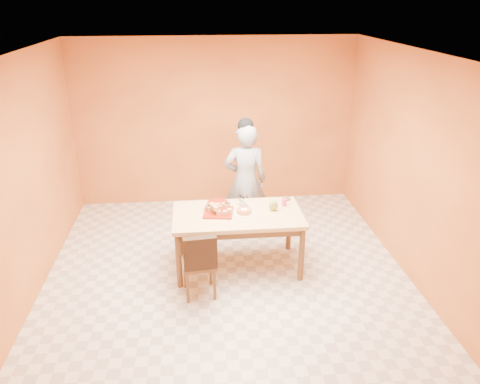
{
  "coord_description": "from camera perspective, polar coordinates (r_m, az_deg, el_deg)",
  "views": [
    {
      "loc": [
        -0.35,
        -4.91,
        3.26
      ],
      "look_at": [
        0.18,
        0.3,
        1.05
      ],
      "focal_mm": 35.0,
      "sensor_mm": 36.0,
      "label": 1
    }
  ],
  "objects": [
    {
      "name": "dining_chair",
      "position": [
        5.43,
        -5.03,
        -8.51
      ],
      "size": [
        0.43,
        0.49,
        0.85
      ],
      "rotation": [
        0.0,
        0.0,
        0.1
      ],
      "color": "brown",
      "rests_on": "floor"
    },
    {
      "name": "ceiling",
      "position": [
        4.95,
        -1.78,
        16.4
      ],
      "size": [
        5.0,
        5.0,
        0.0
      ],
      "primitive_type": "plane",
      "rotation": [
        3.14,
        0.0,
        0.0
      ],
      "color": "white",
      "rests_on": "wall_back"
    },
    {
      "name": "pastry_pile",
      "position": [
        5.78,
        -2.67,
        -1.95
      ],
      "size": [
        0.32,
        0.32,
        0.1
      ],
      "primitive_type": null,
      "color": "tan",
      "rests_on": "pastry_platter"
    },
    {
      "name": "red_dinner_plate",
      "position": [
        6.08,
        -2.72,
        -1.31
      ],
      "size": [
        0.27,
        0.27,
        0.02
      ],
      "primitive_type": "cylinder",
      "rotation": [
        0.0,
        0.0,
        -0.01
      ],
      "color": "maroon",
      "rests_on": "dining_table"
    },
    {
      "name": "pastry_platter",
      "position": [
        5.81,
        -2.66,
        -2.51
      ],
      "size": [
        0.4,
        0.4,
        0.02
      ],
      "primitive_type": "cube",
      "rotation": [
        0.0,
        0.0,
        -0.15
      ],
      "color": "maroon",
      "rests_on": "dining_table"
    },
    {
      "name": "dining_table",
      "position": [
        5.85,
        -0.28,
        -3.45
      ],
      "size": [
        1.6,
        0.9,
        0.76
      ],
      "color": "tan",
      "rests_on": "floor"
    },
    {
      "name": "egg_ornament",
      "position": [
        5.86,
        4.1,
        -1.61
      ],
      "size": [
        0.13,
        0.11,
        0.15
      ],
      "primitive_type": "ellipsoid",
      "rotation": [
        0.0,
        0.0,
        0.12
      ],
      "color": "olive",
      "rests_on": "dining_table"
    },
    {
      "name": "sponge_cake",
      "position": [
        5.79,
        0.51,
        -2.33
      ],
      "size": [
        0.25,
        0.25,
        0.04
      ],
      "primitive_type": "cylinder",
      "rotation": [
        0.0,
        0.0,
        -0.38
      ],
      "color": "orange",
      "rests_on": "white_cake_plate"
    },
    {
      "name": "checker_tin",
      "position": [
        6.21,
        5.67,
        -0.82
      ],
      "size": [
        0.12,
        0.12,
        0.03
      ],
      "primitive_type": "cylinder",
      "rotation": [
        0.0,
        0.0,
        -0.15
      ],
      "color": "#341B0E",
      "rests_on": "dining_table"
    },
    {
      "name": "white_cake_plate",
      "position": [
        5.8,
        0.5,
        -2.58
      ],
      "size": [
        0.28,
        0.28,
        0.01
      ],
      "primitive_type": "cylinder",
      "rotation": [
        0.0,
        0.0,
        -0.11
      ],
      "color": "white",
      "rests_on": "dining_table"
    },
    {
      "name": "wall_left",
      "position": [
        5.6,
        -25.22,
        0.69
      ],
      "size": [
        0.0,
        5.0,
        5.0
      ],
      "primitive_type": "plane",
      "rotation": [
        1.57,
        0.0,
        1.57
      ],
      "color": "orange",
      "rests_on": "floor"
    },
    {
      "name": "wall_back",
      "position": [
        7.66,
        -3.01,
        8.42
      ],
      "size": [
        4.5,
        0.0,
        4.5
      ],
      "primitive_type": "plane",
      "rotation": [
        1.57,
        0.0,
        0.0
      ],
      "color": "orange",
      "rests_on": "floor"
    },
    {
      "name": "magenta_glass",
      "position": [
        6.02,
        5.4,
        -1.3
      ],
      "size": [
        0.06,
        0.06,
        0.09
      ],
      "primitive_type": "cylinder",
      "rotation": [
        0.0,
        0.0,
        -0.03
      ],
      "color": "#DA206D",
      "rests_on": "dining_table"
    },
    {
      "name": "floor",
      "position": [
        5.9,
        -1.46,
        -10.63
      ],
      "size": [
        5.0,
        5.0,
        0.0
      ],
      "primitive_type": "plane",
      "color": "beige",
      "rests_on": "ground"
    },
    {
      "name": "cake_server",
      "position": [
        5.94,
        0.41,
        -1.34
      ],
      "size": [
        0.13,
        0.24,
        0.01
      ],
      "primitive_type": "cube",
      "rotation": [
        0.0,
        0.0,
        0.36
      ],
      "color": "silver",
      "rests_on": "sponge_cake"
    },
    {
      "name": "wall_right",
      "position": [
        5.87,
        20.88,
        2.37
      ],
      "size": [
        0.0,
        5.0,
        5.0
      ],
      "primitive_type": "plane",
      "rotation": [
        1.57,
        0.0,
        -1.57
      ],
      "color": "orange",
      "rests_on": "floor"
    },
    {
      "name": "person",
      "position": [
        6.63,
        0.66,
        1.37
      ],
      "size": [
        0.62,
        0.42,
        1.66
      ],
      "primitive_type": "imported",
      "rotation": [
        0.0,
        0.0,
        3.11
      ],
      "color": "gray",
      "rests_on": "floor"
    }
  ]
}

